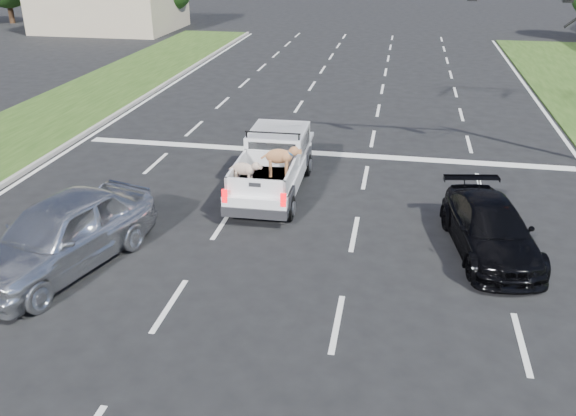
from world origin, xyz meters
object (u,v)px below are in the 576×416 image
Objects in this scene: traffic_signal at (558,16)px; black_coupe at (490,229)px; pickup_truck at (273,164)px; silver_sedan at (61,234)px.

traffic_signal is 8.29m from black_coupe.
pickup_truck is at bearing 144.97° from black_coupe.
traffic_signal is 9.85m from pickup_truck.
black_coupe is (9.68, 2.55, -0.23)m from silver_sedan.
pickup_truck is 6.56m from silver_sedan.
pickup_truck is at bearing -153.38° from traffic_signal.
silver_sedan is at bearing -174.85° from black_coupe.
traffic_signal is 2.14× the size of black_coupe.
silver_sedan is 10.02m from black_coupe.
silver_sedan is at bearing -126.25° from pickup_truck.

